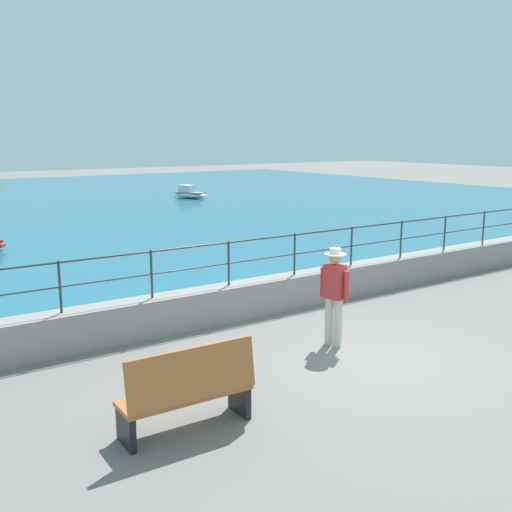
% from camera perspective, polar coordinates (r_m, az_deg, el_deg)
% --- Properties ---
extents(ground_plane, '(120.00, 120.00, 0.00)m').
position_cam_1_polar(ground_plane, '(10.28, 11.18, -9.51)').
color(ground_plane, slate).
extents(promenade_wall, '(20.00, 0.56, 0.70)m').
position_cam_1_polar(promenade_wall, '(12.48, 0.66, -3.84)').
color(promenade_wall, gray).
rests_on(promenade_wall, ground).
extents(railing, '(18.44, 0.04, 0.90)m').
position_cam_1_polar(railing, '(12.27, 0.67, 0.53)').
color(railing, '#383330').
rests_on(railing, promenade_wall).
extents(lake_water, '(64.00, 44.32, 0.06)m').
position_cam_1_polar(lake_water, '(33.39, -22.53, 4.33)').
color(lake_water, '#236B89').
rests_on(lake_water, ground).
extents(bench_main, '(1.72, 0.61, 1.13)m').
position_cam_1_polar(bench_main, '(7.56, -6.48, -12.64)').
color(bench_main, '#B76633').
rests_on(bench_main, ground).
extents(person_walking, '(0.38, 0.55, 1.75)m').
position_cam_1_polar(person_walking, '(10.45, 7.51, -3.40)').
color(person_walking, beige).
rests_on(person_walking, ground).
extents(boat_0, '(1.72, 2.47, 0.76)m').
position_cam_1_polar(boat_0, '(35.54, -6.39, 5.98)').
color(boat_0, white).
rests_on(boat_0, lake_water).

